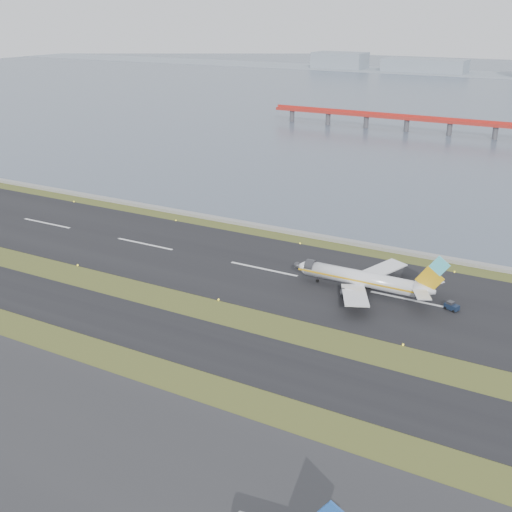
# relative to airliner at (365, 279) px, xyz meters

# --- Properties ---
(ground) EXTENTS (1000.00, 1000.00, 0.00)m
(ground) POSITION_rel_airliner_xyz_m (-28.60, -28.98, -3.46)
(ground) COLOR #344518
(ground) RESTS_ON ground
(apron_strip) EXTENTS (1000.00, 50.00, 0.10)m
(apron_strip) POSITION_rel_airliner_xyz_m (-28.60, -83.98, -3.41)
(apron_strip) COLOR #2C2C2E
(apron_strip) RESTS_ON ground
(taxiway_strip) EXTENTS (1000.00, 18.00, 0.10)m
(taxiway_strip) POSITION_rel_airliner_xyz_m (-28.60, -40.98, -3.41)
(taxiway_strip) COLOR black
(taxiway_strip) RESTS_ON ground
(runway_strip) EXTENTS (1000.00, 45.00, 0.10)m
(runway_strip) POSITION_rel_airliner_xyz_m (-28.60, 1.02, -3.41)
(runway_strip) COLOR black
(runway_strip) RESTS_ON ground
(seawall) EXTENTS (1000.00, 2.50, 1.00)m
(seawall) POSITION_rel_airliner_xyz_m (-28.60, 31.02, -2.96)
(seawall) COLOR gray
(seawall) RESTS_ON ground
(red_pier) EXTENTS (260.00, 5.00, 10.20)m
(red_pier) POSITION_rel_airliner_xyz_m (-8.60, 221.02, 3.82)
(red_pier) COLOR red
(red_pier) RESTS_ON ground
(airliner) EXTENTS (38.52, 32.89, 12.80)m
(airliner) POSITION_rel_airliner_xyz_m (0.00, 0.00, 0.00)
(airliner) COLOR white
(airliner) RESTS_ON ground
(pushback_tug) EXTENTS (3.64, 2.86, 2.05)m
(pushback_tug) POSITION_rel_airliner_xyz_m (21.03, 0.36, -2.46)
(pushback_tug) COLOR #131F34
(pushback_tug) RESTS_ON ground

